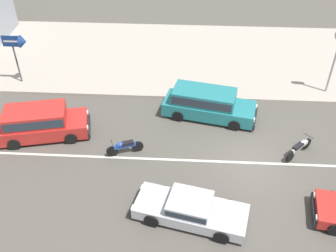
{
  "coord_description": "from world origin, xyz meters",
  "views": [
    {
      "loc": [
        -3.03,
        -13.53,
        12.52
      ],
      "look_at": [
        -3.9,
        1.53,
        0.8
      ],
      "focal_mm": 42.0,
      "sensor_mm": 36.0,
      "label": 1
    }
  ],
  "objects_px": {
    "motorcycle_2": "(124,147)",
    "minivan_red_3": "(40,122)",
    "sedan_silver_2": "(190,209)",
    "minivan_teal_4": "(207,103)",
    "motorcycle_1": "(300,148)",
    "arrow_signboard": "(21,44)"
  },
  "relations": [
    {
      "from": "minivan_red_3",
      "to": "sedan_silver_2",
      "type": "bearing_deg",
      "value": -32.79
    },
    {
      "from": "motorcycle_2",
      "to": "arrow_signboard",
      "type": "xyz_separation_m",
      "value": [
        -6.6,
        5.91,
        2.23
      ]
    },
    {
      "from": "minivan_teal_4",
      "to": "sedan_silver_2",
      "type": "bearing_deg",
      "value": -96.46
    },
    {
      "from": "minivan_teal_4",
      "to": "motorcycle_1",
      "type": "height_order",
      "value": "minivan_teal_4"
    },
    {
      "from": "minivan_teal_4",
      "to": "arrow_signboard",
      "type": "distance_m",
      "value": 10.99
    },
    {
      "from": "motorcycle_2",
      "to": "motorcycle_1",
      "type": "bearing_deg",
      "value": 2.89
    },
    {
      "from": "sedan_silver_2",
      "to": "minivan_teal_4",
      "type": "relative_size",
      "value": 0.93
    },
    {
      "from": "motorcycle_2",
      "to": "arrow_signboard",
      "type": "height_order",
      "value": "arrow_signboard"
    },
    {
      "from": "sedan_silver_2",
      "to": "minivan_teal_4",
      "type": "distance_m",
      "value": 6.99
    },
    {
      "from": "minivan_red_3",
      "to": "arrow_signboard",
      "type": "height_order",
      "value": "arrow_signboard"
    },
    {
      "from": "sedan_silver_2",
      "to": "motorcycle_2",
      "type": "bearing_deg",
      "value": 130.42
    },
    {
      "from": "minivan_teal_4",
      "to": "minivan_red_3",
      "type": "bearing_deg",
      "value": -165.56
    },
    {
      "from": "minivan_red_3",
      "to": "arrow_signboard",
      "type": "xyz_separation_m",
      "value": [
        -2.25,
        4.77,
        1.8
      ]
    },
    {
      "from": "minivan_teal_4",
      "to": "motorcycle_1",
      "type": "xyz_separation_m",
      "value": [
        4.31,
        -2.85,
        -0.42
      ]
    },
    {
      "from": "arrow_signboard",
      "to": "minivan_red_3",
      "type": "bearing_deg",
      "value": -64.76
    },
    {
      "from": "motorcycle_1",
      "to": "motorcycle_2",
      "type": "height_order",
      "value": "same"
    },
    {
      "from": "minivan_teal_4",
      "to": "arrow_signboard",
      "type": "xyz_separation_m",
      "value": [
        -10.51,
        2.64,
        1.8
      ]
    },
    {
      "from": "motorcycle_2",
      "to": "minivan_red_3",
      "type": "bearing_deg",
      "value": 165.27
    },
    {
      "from": "motorcycle_1",
      "to": "minivan_teal_4",
      "type": "bearing_deg",
      "value": 146.49
    },
    {
      "from": "sedan_silver_2",
      "to": "arrow_signboard",
      "type": "relative_size",
      "value": 1.59
    },
    {
      "from": "minivan_red_3",
      "to": "motorcycle_1",
      "type": "distance_m",
      "value": 12.6
    },
    {
      "from": "sedan_silver_2",
      "to": "minivan_red_3",
      "type": "xyz_separation_m",
      "value": [
        -7.47,
        4.82,
        0.31
      ]
    }
  ]
}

